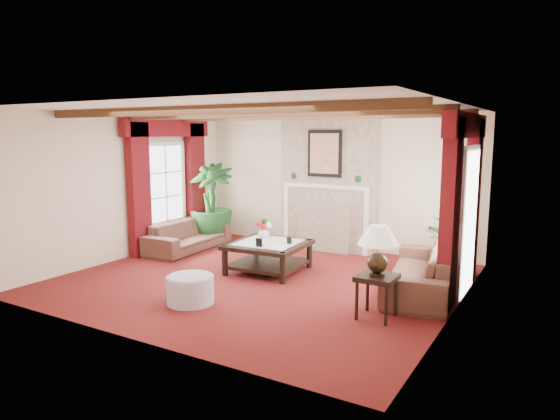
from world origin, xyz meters
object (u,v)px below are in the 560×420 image
Objects in this scene: potted_palm at (211,220)px; coffee_table at (268,257)px; sofa_left at (188,231)px; ottoman at (190,290)px; sofa_right at (421,263)px; side_table at (376,297)px.

coffee_table is at bearing -30.85° from potted_palm.
sofa_left reaches higher than ottoman.
potted_palm reaches higher than sofa_right.
ottoman is at bearing -162.32° from side_table.
ottoman is at bearing -55.90° from potted_palm.
potted_palm is at bearing 124.10° from ottoman.
sofa_left reaches higher than coffee_table.
sofa_left is 0.88× the size of sofa_right.
sofa_right is at bearing -97.81° from sofa_left.
side_table is 0.86× the size of ottoman.
side_table is at bearing -114.24° from sofa_left.
sofa_right is 2.55m from coffee_table.
side_table reaches higher than coffee_table.
sofa_right is 3.39m from ottoman.
sofa_right is (4.78, -0.34, 0.05)m from sofa_left.
sofa_left is 1.67× the size of coffee_table.
potted_palm is 3.47× the size of side_table.
sofa_left is 3.30m from ottoman.
potted_palm is at bearing 145.16° from coffee_table.
sofa_right is at bearing 0.91° from coffee_table.
coffee_table is 2.61m from side_table.
sofa_left is 2.32m from coffee_table.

